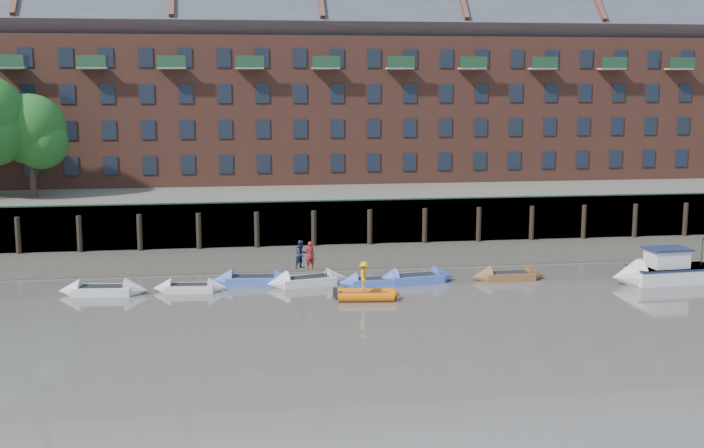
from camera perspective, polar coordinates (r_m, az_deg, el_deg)
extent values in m
plane|color=#5C564F|center=(41.71, 3.34, -6.96)|extent=(220.00, 220.00, 0.00)
cube|color=#3D382F|center=(58.95, -0.17, -2.12)|extent=(110.00, 8.00, 0.50)
cube|color=#4C4336|center=(55.66, 0.32, -2.81)|extent=(110.00, 1.60, 0.10)
cube|color=#2D2A26|center=(62.96, -0.74, 0.09)|extent=(110.00, 0.80, 3.20)
cylinder|color=black|center=(63.37, -20.78, -0.74)|extent=(0.36, 0.36, 2.60)
cylinder|color=black|center=(62.62, -17.21, -0.66)|extent=(0.36, 0.36, 2.60)
cylinder|color=black|center=(62.11, -13.57, -0.58)|extent=(0.36, 0.36, 2.60)
cylinder|color=black|center=(61.86, -9.88, -0.50)|extent=(0.36, 0.36, 2.60)
cylinder|color=black|center=(61.87, -6.17, -0.41)|extent=(0.36, 0.36, 2.60)
cylinder|color=black|center=(62.14, -2.48, -0.32)|extent=(0.36, 0.36, 2.60)
cylinder|color=black|center=(62.66, 1.16, -0.24)|extent=(0.36, 0.36, 2.60)
cylinder|color=black|center=(63.43, 4.72, -0.15)|extent=(0.36, 0.36, 2.60)
cylinder|color=black|center=(64.44, 8.19, -0.06)|extent=(0.36, 0.36, 2.60)
cylinder|color=black|center=(65.68, 11.54, 0.02)|extent=(0.36, 0.36, 2.60)
cylinder|color=black|center=(67.14, 14.75, 0.10)|extent=(0.36, 0.36, 2.60)
cylinder|color=black|center=(68.79, 17.82, 0.17)|extent=(0.36, 0.36, 2.60)
cylinder|color=black|center=(70.64, 20.74, 0.24)|extent=(0.36, 0.36, 2.60)
cube|color=#264C2D|center=(62.42, -0.70, 1.54)|extent=(110.00, 0.06, 0.10)
cube|color=#5E594D|center=(76.32, -2.08, 1.70)|extent=(110.00, 28.00, 3.20)
cube|color=brown|center=(76.69, -2.19, 7.44)|extent=(80.00, 10.00, 12.00)
cube|color=#42444C|center=(76.79, -2.23, 12.81)|extent=(80.60, 15.56, 15.56)
cube|color=black|center=(73.03, -20.01, 3.49)|extent=(1.10, 0.12, 1.50)
cube|color=black|center=(72.48, -17.69, 3.57)|extent=(1.10, 0.12, 1.50)
cube|color=black|center=(72.05, -15.33, 3.65)|extent=(1.10, 0.12, 1.50)
cube|color=black|center=(71.74, -12.95, 3.72)|extent=(1.10, 0.12, 1.50)
cube|color=black|center=(71.56, -10.55, 3.79)|extent=(1.10, 0.12, 1.50)
cube|color=black|center=(71.50, -8.14, 3.84)|extent=(1.10, 0.12, 1.50)
cube|color=black|center=(71.57, -5.73, 3.90)|extent=(1.10, 0.12, 1.50)
cube|color=black|center=(71.77, -3.34, 3.94)|extent=(1.10, 0.12, 1.50)
cube|color=black|center=(72.09, -0.95, 3.98)|extent=(1.10, 0.12, 1.50)
cube|color=black|center=(72.53, 1.40, 4.01)|extent=(1.10, 0.12, 1.50)
cube|color=black|center=(73.09, 3.73, 4.03)|extent=(1.10, 0.12, 1.50)
cube|color=black|center=(73.77, 6.01, 4.05)|extent=(1.10, 0.12, 1.50)
cube|color=black|center=(74.56, 8.25, 4.06)|extent=(1.10, 0.12, 1.50)
cube|color=black|center=(75.47, 10.44, 4.07)|extent=(1.10, 0.12, 1.50)
cube|color=black|center=(76.48, 12.58, 4.06)|extent=(1.10, 0.12, 1.50)
cube|color=black|center=(77.60, 14.66, 4.06)|extent=(1.10, 0.12, 1.50)
cube|color=black|center=(78.81, 16.67, 4.05)|extent=(1.10, 0.12, 1.50)
cube|color=black|center=(80.12, 18.62, 4.03)|extent=(1.10, 0.12, 1.50)
cube|color=black|center=(81.52, 20.51, 4.01)|extent=(1.10, 0.12, 1.50)
cube|color=black|center=(72.83, -20.14, 5.68)|extent=(1.10, 0.12, 1.50)
cube|color=black|center=(72.28, -17.80, 5.78)|extent=(1.10, 0.12, 1.50)
cube|color=black|center=(71.85, -15.43, 5.87)|extent=(1.10, 0.12, 1.50)
cube|color=black|center=(71.54, -13.03, 5.95)|extent=(1.10, 0.12, 1.50)
cube|color=black|center=(71.36, -10.62, 6.02)|extent=(1.10, 0.12, 1.50)
cube|color=black|center=(71.30, -8.19, 6.08)|extent=(1.10, 0.12, 1.50)
cube|color=black|center=(71.37, -5.77, 6.14)|extent=(1.10, 0.12, 1.50)
cube|color=black|center=(71.56, -3.36, 6.17)|extent=(1.10, 0.12, 1.50)
cube|color=black|center=(71.88, -0.96, 6.20)|extent=(1.10, 0.12, 1.50)
cube|color=black|center=(72.32, 1.41, 6.22)|extent=(1.10, 0.12, 1.50)
cube|color=black|center=(72.89, 3.75, 6.23)|extent=(1.10, 0.12, 1.50)
cube|color=black|center=(73.57, 6.05, 6.22)|extent=(1.10, 0.12, 1.50)
cube|color=black|center=(74.37, 8.30, 6.21)|extent=(1.10, 0.12, 1.50)
cube|color=black|center=(75.28, 10.51, 6.19)|extent=(1.10, 0.12, 1.50)
cube|color=black|center=(76.29, 12.65, 6.16)|extent=(1.10, 0.12, 1.50)
cube|color=black|center=(77.41, 14.74, 6.12)|extent=(1.10, 0.12, 1.50)
cube|color=black|center=(78.63, 16.77, 6.08)|extent=(1.10, 0.12, 1.50)
cube|color=black|center=(79.94, 18.73, 6.03)|extent=(1.10, 0.12, 1.50)
cube|color=black|center=(81.34, 20.62, 5.97)|extent=(1.10, 0.12, 1.50)
cube|color=black|center=(72.74, -20.26, 7.88)|extent=(1.10, 0.12, 1.50)
cube|color=black|center=(72.18, -17.91, 8.00)|extent=(1.10, 0.12, 1.50)
cube|color=black|center=(71.75, -15.52, 8.10)|extent=(1.10, 0.12, 1.50)
cube|color=black|center=(71.44, -13.11, 8.19)|extent=(1.10, 0.12, 1.50)
cube|color=black|center=(71.26, -10.68, 8.27)|extent=(1.10, 0.12, 1.50)
cube|color=black|center=(71.20, -8.25, 8.33)|extent=(1.10, 0.12, 1.50)
cube|color=black|center=(71.27, -5.81, 8.38)|extent=(1.10, 0.12, 1.50)
cube|color=black|center=(71.47, -3.38, 8.42)|extent=(1.10, 0.12, 1.50)
cube|color=black|center=(71.79, -0.97, 8.43)|extent=(1.10, 0.12, 1.50)
cube|color=black|center=(72.23, 1.42, 8.44)|extent=(1.10, 0.12, 1.50)
cube|color=black|center=(72.79, 3.77, 8.43)|extent=(1.10, 0.12, 1.50)
cube|color=black|center=(73.48, 6.09, 8.40)|extent=(1.10, 0.12, 1.50)
cube|color=black|center=(74.27, 8.36, 8.37)|extent=(1.10, 0.12, 1.50)
cube|color=black|center=(75.18, 10.57, 8.32)|extent=(1.10, 0.12, 1.50)
cube|color=black|center=(76.20, 12.73, 8.26)|extent=(1.10, 0.12, 1.50)
cube|color=black|center=(77.32, 14.83, 8.19)|extent=(1.10, 0.12, 1.50)
cube|color=black|center=(78.54, 16.86, 8.12)|extent=(1.10, 0.12, 1.50)
cube|color=black|center=(79.85, 18.83, 8.03)|extent=(1.10, 0.12, 1.50)
cube|color=black|center=(81.25, 20.73, 7.94)|extent=(1.10, 0.12, 1.50)
cube|color=black|center=(72.75, -20.38, 10.08)|extent=(1.10, 0.12, 1.50)
cube|color=black|center=(72.20, -18.02, 10.22)|extent=(1.10, 0.12, 1.50)
cube|color=black|center=(71.76, -15.62, 10.34)|extent=(1.10, 0.12, 1.50)
cube|color=black|center=(71.46, -13.19, 10.44)|extent=(1.10, 0.12, 1.50)
cube|color=black|center=(71.27, -10.75, 10.52)|extent=(1.10, 0.12, 1.50)
cube|color=black|center=(71.22, -8.30, 10.59)|extent=(1.10, 0.12, 1.50)
cube|color=black|center=(71.28, -5.84, 10.63)|extent=(1.10, 0.12, 1.50)
cube|color=black|center=(71.48, -3.40, 10.66)|extent=(1.10, 0.12, 1.50)
cube|color=black|center=(71.80, -0.97, 10.67)|extent=(1.10, 0.12, 1.50)
cube|color=black|center=(72.24, 1.43, 10.66)|extent=(1.10, 0.12, 1.50)
cube|color=black|center=(72.81, 3.80, 10.63)|extent=(1.10, 0.12, 1.50)
cube|color=black|center=(73.49, 6.13, 10.59)|extent=(1.10, 0.12, 1.50)
cube|color=black|center=(74.29, 8.41, 10.53)|extent=(1.10, 0.12, 1.50)
cube|color=black|center=(75.20, 10.63, 10.45)|extent=(1.10, 0.12, 1.50)
cube|color=black|center=(76.21, 12.80, 10.36)|extent=(1.10, 0.12, 1.50)
cube|color=black|center=(77.33, 14.91, 10.26)|extent=(1.10, 0.12, 1.50)
cube|color=black|center=(78.55, 16.96, 10.16)|extent=(1.10, 0.12, 1.50)
cube|color=black|center=(79.86, 18.94, 10.04)|extent=(1.10, 0.12, 1.50)
cube|color=black|center=(81.26, 20.85, 9.91)|extent=(1.10, 0.12, 1.50)
cylinder|color=#3A281C|center=(68.44, -19.95, 3.31)|extent=(0.44, 0.44, 4.00)
sphere|color=#225E1F|center=(68.23, -20.09, 5.78)|extent=(5.12, 5.12, 5.12)
cube|color=silver|center=(50.45, -15.80, -4.15)|extent=(3.21, 1.68, 0.48)
cone|color=silver|center=(50.08, -13.78, -4.17)|extent=(1.33, 1.51, 1.40)
cone|color=silver|center=(50.89, -17.79, -4.13)|extent=(1.33, 1.51, 1.40)
cube|color=black|center=(50.40, -15.81, -3.91)|extent=(2.67, 1.29, 0.06)
cube|color=silver|center=(50.11, -10.43, -4.09)|extent=(2.73, 1.42, 0.41)
cone|color=silver|center=(49.94, -8.68, -4.08)|extent=(1.13, 1.27, 1.19)
cone|color=silver|center=(50.33, -12.17, -4.08)|extent=(1.13, 1.27, 1.19)
cube|color=black|center=(50.07, -10.44, -3.88)|extent=(2.26, 1.08, 0.06)
cube|color=#4461C4|center=(51.33, -6.39, -3.63)|extent=(3.20, 1.65, 0.48)
cone|color=#4461C4|center=(51.27, -4.38, -3.61)|extent=(1.32, 1.49, 1.40)
cone|color=#4461C4|center=(51.46, -8.40, -3.64)|extent=(1.32, 1.49, 1.40)
cube|color=black|center=(51.28, -6.40, -3.39)|extent=(2.66, 1.26, 0.06)
cube|color=silver|center=(50.86, -2.88, -3.70)|extent=(3.33, 2.00, 0.49)
cone|color=silver|center=(51.41, -0.95, -3.55)|extent=(1.47, 1.62, 1.40)
cone|color=silver|center=(50.37, -4.86, -3.85)|extent=(1.47, 1.62, 1.40)
cube|color=black|center=(50.81, -2.88, -3.46)|extent=(2.75, 1.55, 0.06)
cube|color=#4461C4|center=(50.74, 1.48, -3.76)|extent=(2.75, 1.31, 0.42)
cone|color=#4461C4|center=(51.08, 3.22, -3.68)|extent=(1.10, 1.26, 1.23)
cone|color=#4461C4|center=(50.46, -0.29, -3.83)|extent=(1.10, 1.26, 1.23)
cube|color=black|center=(50.70, 1.48, -3.55)|extent=(2.29, 0.99, 0.06)
cube|color=#4461C4|center=(51.49, 4.13, -3.55)|extent=(3.32, 1.89, 0.49)
cone|color=#4461C4|center=(52.17, 6.00, -3.41)|extent=(1.42, 1.59, 1.42)
cone|color=#4461C4|center=(50.87, 2.20, -3.69)|extent=(1.42, 1.59, 1.42)
cube|color=black|center=(51.44, 4.13, -3.30)|extent=(2.75, 1.46, 0.06)
cube|color=brown|center=(52.97, 10.09, -3.33)|extent=(2.93, 1.35, 0.45)
cone|color=brown|center=(53.54, 11.81, -3.25)|extent=(1.15, 1.33, 1.31)
cone|color=brown|center=(52.44, 8.33, -3.41)|extent=(1.15, 1.33, 1.31)
cube|color=black|center=(52.92, 10.10, -3.11)|extent=(2.44, 1.02, 0.06)
cylinder|color=#E65E05|center=(48.05, 0.88, -4.46)|extent=(3.02, 0.83, 0.49)
cylinder|color=#E65E05|center=(47.04, 0.94, -4.76)|extent=(3.02, 0.83, 0.49)
sphere|color=#E65E05|center=(47.63, 2.71, -4.59)|extent=(0.57, 0.57, 0.57)
cube|color=black|center=(47.54, 0.91, -4.61)|extent=(2.57, 1.13, 0.17)
cube|color=silver|center=(54.83, 20.00, -3.07)|extent=(5.16, 2.37, 0.92)
cone|color=silver|center=(53.34, 17.31, -3.26)|extent=(1.85, 2.15, 2.05)
cube|color=#19233F|center=(54.75, 20.02, -2.66)|extent=(5.16, 2.41, 0.12)
cube|color=silver|center=(54.43, 19.69, -2.10)|extent=(2.24, 1.67, 1.02)
cube|color=#19233F|center=(54.32, 19.72, -1.51)|extent=(2.56, 1.89, 0.10)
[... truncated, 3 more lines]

